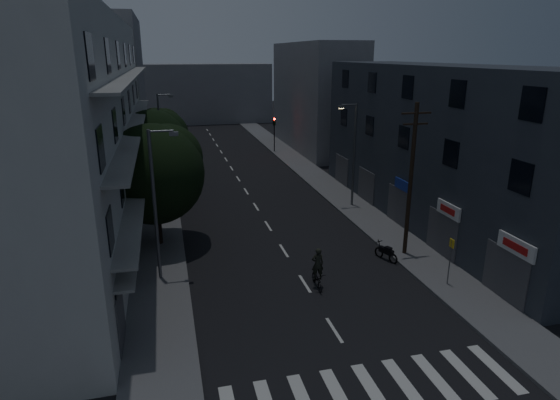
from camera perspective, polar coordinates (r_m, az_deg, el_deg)
name	(u,v)px	position (r m, az deg, el deg)	size (l,w,h in m)	color
ground	(245,190)	(42.12, -4.26, 1.25)	(160.00, 160.00, 0.00)	black
sidewalk_left	(159,195)	(41.58, -14.50, 0.62)	(3.00, 90.00, 0.15)	#565659
sidewalk_right	(324,184)	(43.92, 5.43, 2.00)	(3.00, 90.00, 0.15)	#565659
crosswalk	(373,390)	(18.66, 11.22, -21.80)	(10.90, 3.00, 0.01)	beige
lane_markings	(235,173)	(48.08, -5.54, 3.27)	(0.15, 60.50, 0.01)	beige
building_left	(81,129)	(33.67, -23.08, 8.01)	(7.00, 36.00, 14.00)	#B6B6B1
building_right	(438,146)	(34.96, 18.73, 6.28)	(6.19, 28.00, 11.00)	#282D36
building_far_left	(117,85)	(63.24, -19.26, 13.14)	(6.00, 20.00, 16.00)	slate
building_far_right	(315,97)	(60.12, 4.32, 12.42)	(6.00, 20.00, 13.00)	slate
building_far_end	(201,93)	(85.43, -9.64, 12.69)	(24.00, 8.00, 10.00)	slate
tree_near	(155,170)	(29.56, -15.04, 3.54)	(6.17, 6.17, 7.61)	black
tree_mid	(153,144)	(39.30, -15.18, 6.61)	(5.96, 5.96, 7.34)	black
tree_far	(157,132)	(48.82, -14.72, 8.02)	(5.22, 5.22, 6.46)	black
traffic_signal_far_right	(274,127)	(57.59, -0.69, 8.84)	(0.28, 0.37, 4.10)	black
traffic_signal_far_left	(168,132)	(55.45, -13.51, 8.03)	(0.28, 0.37, 4.10)	black
street_lamp_left_near	(156,199)	(24.78, -14.83, 0.17)	(1.51, 0.25, 8.00)	slate
street_lamp_right	(353,150)	(36.71, 8.88, 6.06)	(1.51, 0.25, 8.00)	#505457
street_lamp_left_far	(161,132)	(46.22, -14.26, 8.06)	(1.51, 0.25, 8.00)	#585C60
utility_pole	(411,177)	(28.04, 15.66, 2.66)	(1.80, 0.24, 9.00)	black
bus_stop_sign	(451,253)	(25.71, 20.09, -6.14)	(0.06, 0.35, 2.52)	#595B60
motorcycle	(386,253)	(28.49, 12.81, -6.31)	(0.83, 1.68, 1.13)	black
cyclist	(317,274)	(24.67, 4.57, -9.01)	(0.69, 1.77, 2.21)	black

